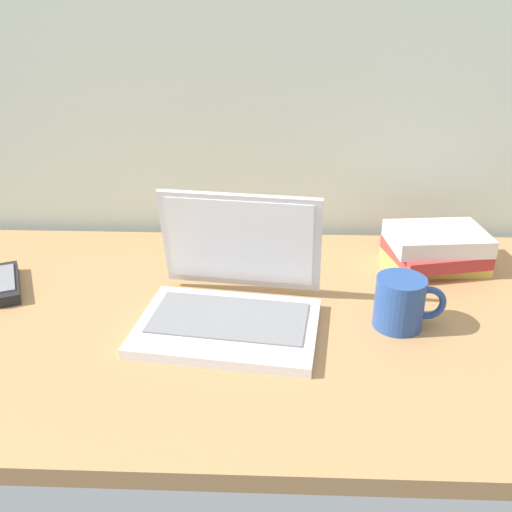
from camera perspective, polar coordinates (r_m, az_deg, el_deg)
name	(u,v)px	position (r m, az deg, el deg)	size (l,w,h in m)	color
desk	(282,323)	(1.06, 2.59, -6.65)	(1.60, 0.76, 0.03)	#A87A4C
laptop	(232,296)	(1.02, -2.39, -4.02)	(0.34, 0.30, 0.22)	silver
coffee_mug	(401,302)	(1.03, 14.28, -4.46)	(0.12, 0.09, 0.09)	#26478C
remote_control_near	(7,283)	(1.24, -23.61, -2.49)	(0.11, 0.16, 0.02)	black
book_stack	(436,248)	(1.27, 17.49, 0.74)	(0.22, 0.19, 0.08)	#D8BF4C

